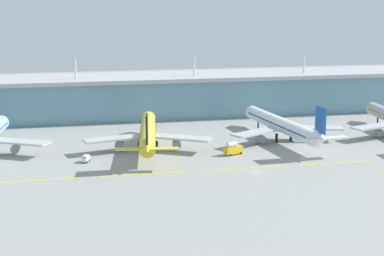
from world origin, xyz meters
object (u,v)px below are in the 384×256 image
(airliner_near_middle, at_px, (148,133))
(fuel_truck, at_px, (233,149))
(baggage_cart, at_px, (86,159))
(airliner_far_middle, at_px, (282,125))

(airliner_near_middle, height_order, fuel_truck, airliner_near_middle)
(baggage_cart, bearing_deg, airliner_near_middle, 29.78)
(fuel_truck, bearing_deg, baggage_cart, 179.52)
(airliner_near_middle, distance_m, fuel_truck, 32.97)
(airliner_near_middle, height_order, airliner_far_middle, same)
(airliner_far_middle, distance_m, baggage_cart, 80.56)
(airliner_far_middle, xyz_separation_m, fuel_truck, (-25.29, -17.10, -4.19))
(airliner_near_middle, bearing_deg, airliner_far_middle, 3.14)
(baggage_cart, bearing_deg, airliner_far_middle, 11.95)
(fuel_truck, bearing_deg, airliner_far_middle, 34.06)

